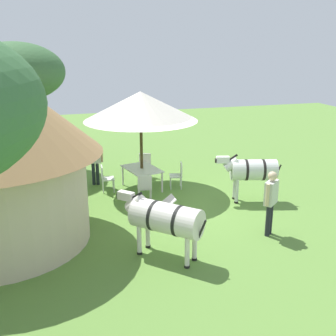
% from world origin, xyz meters
% --- Properties ---
extents(ground_plane, '(36.00, 36.00, 0.00)m').
position_xyz_m(ground_plane, '(0.00, 0.00, 0.00)').
color(ground_plane, '#5B8638').
extents(shade_umbrella, '(3.77, 3.77, 3.35)m').
position_xyz_m(shade_umbrella, '(1.60, 0.97, 2.87)').
color(shade_umbrella, '#42331A').
rests_on(shade_umbrella, ground_plane).
extents(patio_dining_table, '(1.62, 1.28, 0.74)m').
position_xyz_m(patio_dining_table, '(1.60, 0.97, 0.66)').
color(patio_dining_table, silver).
rests_on(patio_dining_table, ground_plane).
extents(patio_chair_east_end, '(0.47, 0.45, 0.90)m').
position_xyz_m(patio_chair_east_end, '(1.69, 2.22, 0.52)').
color(patio_chair_east_end, silver).
rests_on(patio_chair_east_end, ground_plane).
extents(patio_chair_near_hut, '(0.48, 0.50, 0.90)m').
position_xyz_m(patio_chair_near_hut, '(0.37, 1.17, 0.52)').
color(patio_chair_near_hut, silver).
rests_on(patio_chair_near_hut, ground_plane).
extents(patio_chair_west_end, '(0.53, 0.51, 0.90)m').
position_xyz_m(patio_chair_west_end, '(1.31, -0.25, 0.52)').
color(patio_chair_west_end, white).
rests_on(patio_chair_west_end, ground_plane).
extents(patio_chair_near_lawn, '(0.54, 0.55, 0.90)m').
position_xyz_m(patio_chair_near_lawn, '(2.80, 0.58, 0.52)').
color(patio_chair_near_lawn, white).
rests_on(patio_chair_near_lawn, ground_plane).
extents(guest_beside_umbrella, '(0.32, 0.56, 1.62)m').
position_xyz_m(guest_beside_umbrella, '(2.48, 2.46, 0.98)').
color(guest_beside_umbrella, black).
rests_on(guest_beside_umbrella, ground_plane).
extents(standing_watcher, '(0.47, 0.50, 1.75)m').
position_xyz_m(standing_watcher, '(-2.81, -1.43, 1.05)').
color(standing_watcher, black).
rests_on(standing_watcher, ground_plane).
extents(striped_lounge_chair, '(0.57, 0.81, 0.66)m').
position_xyz_m(striped_lounge_chair, '(-1.05, 1.04, 0.26)').
color(striped_lounge_chair, teal).
rests_on(striped_lounge_chair, ground_plane).
extents(zebra_nearest_camera, '(1.00, 2.05, 1.56)m').
position_xyz_m(zebra_nearest_camera, '(-0.50, -2.09, 1.02)').
color(zebra_nearest_camera, silver).
rests_on(zebra_nearest_camera, ground_plane).
extents(zebra_by_umbrella, '(1.85, 1.83, 1.52)m').
position_xyz_m(zebra_by_umbrella, '(-3.15, 1.52, 0.99)').
color(zebra_by_umbrella, silver).
rests_on(zebra_by_umbrella, ground_plane).
extents(acacia_tree_right_background, '(3.66, 3.66, 4.91)m').
position_xyz_m(acacia_tree_right_background, '(5.04, 4.95, 3.80)').
color(acacia_tree_right_background, '#403D19').
rests_on(acacia_tree_right_background, ground_plane).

